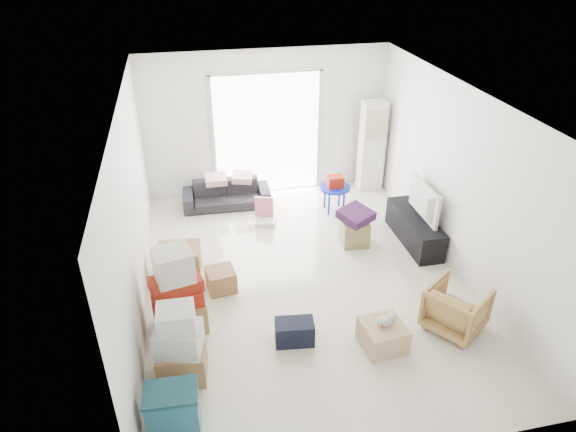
{
  "coord_description": "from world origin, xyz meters",
  "views": [
    {
      "loc": [
        -1.51,
        -5.91,
        4.55
      ],
      "look_at": [
        -0.2,
        0.2,
        0.98
      ],
      "focal_mm": 32.0,
      "sensor_mm": 36.0,
      "label": 1
    }
  ],
  "objects_px": {
    "ac_tower": "(372,146)",
    "sofa": "(226,191)",
    "tv_console": "(415,229)",
    "storage_bins": "(173,412)",
    "armchair": "(457,306)",
    "kids_table": "(335,186)",
    "television": "(417,213)",
    "wood_crate": "(383,335)",
    "ottoman": "(355,232)"
  },
  "relations": [
    {
      "from": "armchair",
      "to": "ottoman",
      "type": "distance_m",
      "value": 2.28
    },
    {
      "from": "storage_bins",
      "to": "television",
      "type": "bearing_deg",
      "value": 36.72
    },
    {
      "from": "sofa",
      "to": "ottoman",
      "type": "xyz_separation_m",
      "value": [
        1.89,
        -1.72,
        -0.1
      ]
    },
    {
      "from": "sofa",
      "to": "storage_bins",
      "type": "relative_size",
      "value": 2.58
    },
    {
      "from": "sofa",
      "to": "ottoman",
      "type": "distance_m",
      "value": 2.56
    },
    {
      "from": "storage_bins",
      "to": "sofa",
      "type": "bearing_deg",
      "value": 77.74
    },
    {
      "from": "television",
      "to": "kids_table",
      "type": "relative_size",
      "value": 1.44
    },
    {
      "from": "tv_console",
      "to": "ottoman",
      "type": "bearing_deg",
      "value": 171.42
    },
    {
      "from": "armchair",
      "to": "storage_bins",
      "type": "relative_size",
      "value": 1.13
    },
    {
      "from": "tv_console",
      "to": "wood_crate",
      "type": "xyz_separation_m",
      "value": [
        -1.38,
        -2.17,
        -0.07
      ]
    },
    {
      "from": "ac_tower",
      "to": "tv_console",
      "type": "height_order",
      "value": "ac_tower"
    },
    {
      "from": "sofa",
      "to": "armchair",
      "type": "bearing_deg",
      "value": -55.2
    },
    {
      "from": "television",
      "to": "sofa",
      "type": "relative_size",
      "value": 0.62
    },
    {
      "from": "armchair",
      "to": "kids_table",
      "type": "bearing_deg",
      "value": -25.03
    },
    {
      "from": "television",
      "to": "ottoman",
      "type": "bearing_deg",
      "value": 81.94
    },
    {
      "from": "ottoman",
      "to": "wood_crate",
      "type": "height_order",
      "value": "ottoman"
    },
    {
      "from": "wood_crate",
      "to": "tv_console",
      "type": "bearing_deg",
      "value": 57.52
    },
    {
      "from": "ottoman",
      "to": "wood_crate",
      "type": "xyz_separation_m",
      "value": [
        -0.41,
        -2.32,
        -0.04
      ]
    },
    {
      "from": "kids_table",
      "to": "wood_crate",
      "type": "bearing_deg",
      "value": -96.66
    },
    {
      "from": "storage_bins",
      "to": "kids_table",
      "type": "bearing_deg",
      "value": 55.14
    },
    {
      "from": "storage_bins",
      "to": "ottoman",
      "type": "xyz_separation_m",
      "value": [
        2.93,
        3.06,
        -0.1
      ]
    },
    {
      "from": "ac_tower",
      "to": "sofa",
      "type": "distance_m",
      "value": 2.87
    },
    {
      "from": "sofa",
      "to": "storage_bins",
      "type": "bearing_deg",
      "value": -100.05
    },
    {
      "from": "sofa",
      "to": "ottoman",
      "type": "height_order",
      "value": "sofa"
    },
    {
      "from": "tv_console",
      "to": "wood_crate",
      "type": "distance_m",
      "value": 2.57
    },
    {
      "from": "tv_console",
      "to": "television",
      "type": "height_order",
      "value": "television"
    },
    {
      "from": "tv_console",
      "to": "sofa",
      "type": "xyz_separation_m",
      "value": [
        -2.86,
        1.87,
        0.07
      ]
    },
    {
      "from": "sofa",
      "to": "ottoman",
      "type": "relative_size",
      "value": 3.76
    },
    {
      "from": "tv_console",
      "to": "kids_table",
      "type": "relative_size",
      "value": 2.1
    },
    {
      "from": "storage_bins",
      "to": "wood_crate",
      "type": "xyz_separation_m",
      "value": [
        2.52,
        0.74,
        -0.14
      ]
    },
    {
      "from": "ac_tower",
      "to": "armchair",
      "type": "relative_size",
      "value": 2.54
    },
    {
      "from": "sofa",
      "to": "armchair",
      "type": "height_order",
      "value": "armchair"
    },
    {
      "from": "ac_tower",
      "to": "sofa",
      "type": "relative_size",
      "value": 1.11
    },
    {
      "from": "television",
      "to": "ottoman",
      "type": "distance_m",
      "value": 1.04
    },
    {
      "from": "ottoman",
      "to": "sofa",
      "type": "bearing_deg",
      "value": 137.68
    },
    {
      "from": "ac_tower",
      "to": "kids_table",
      "type": "bearing_deg",
      "value": -141.75
    },
    {
      "from": "sofa",
      "to": "tv_console",
      "type": "bearing_deg",
      "value": -30.92
    },
    {
      "from": "sofa",
      "to": "kids_table",
      "type": "xyz_separation_m",
      "value": [
        1.89,
        -0.58,
        0.18
      ]
    },
    {
      "from": "storage_bins",
      "to": "ottoman",
      "type": "height_order",
      "value": "storage_bins"
    },
    {
      "from": "ac_tower",
      "to": "tv_console",
      "type": "relative_size",
      "value": 1.23
    },
    {
      "from": "wood_crate",
      "to": "storage_bins",
      "type": "bearing_deg",
      "value": -163.62
    },
    {
      "from": "ottoman",
      "to": "storage_bins",
      "type": "bearing_deg",
      "value": -133.79
    },
    {
      "from": "ottoman",
      "to": "kids_table",
      "type": "height_order",
      "value": "kids_table"
    },
    {
      "from": "wood_crate",
      "to": "television",
      "type": "bearing_deg",
      "value": 57.52
    },
    {
      "from": "armchair",
      "to": "storage_bins",
      "type": "bearing_deg",
      "value": 68.22
    },
    {
      "from": "ac_tower",
      "to": "kids_table",
      "type": "relative_size",
      "value": 2.59
    },
    {
      "from": "armchair",
      "to": "sofa",
      "type": "bearing_deg",
      "value": -2.91
    },
    {
      "from": "wood_crate",
      "to": "ottoman",
      "type": "bearing_deg",
      "value": 79.98
    },
    {
      "from": "storage_bins",
      "to": "kids_table",
      "type": "distance_m",
      "value": 5.12
    },
    {
      "from": "ac_tower",
      "to": "sofa",
      "type": "xyz_separation_m",
      "value": [
        -2.81,
        -0.15,
        -0.57
      ]
    }
  ]
}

